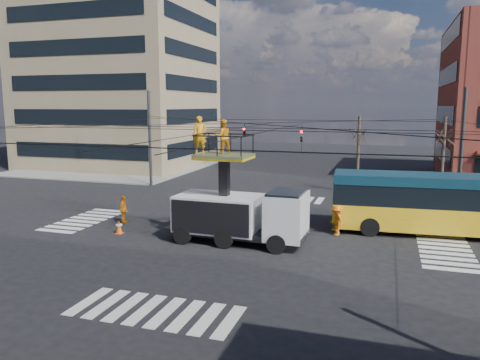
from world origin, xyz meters
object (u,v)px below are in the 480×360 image
traffic_cone (119,227)px  flagger (337,221)px  city_bus (460,204)px  worker_ground (124,209)px  utility_truck (239,202)px

traffic_cone → flagger: bearing=15.8°
city_bus → worker_ground: city_bus is taller
utility_truck → worker_ground: utility_truck is taller
city_bus → worker_ground: bearing=-174.7°
utility_truck → city_bus: size_ratio=0.53×
worker_ground → traffic_cone: bearing=-166.1°
utility_truck → worker_ground: 7.93m
flagger → city_bus: bearing=69.6°
utility_truck → flagger: (4.50, 2.77, -1.25)m
city_bus → flagger: city_bus is taller
city_bus → flagger: bearing=-166.9°
utility_truck → worker_ground: (-7.65, 1.69, -1.24)m
utility_truck → flagger: utility_truck is taller
worker_ground → city_bus: bearing=-92.1°
utility_truck → flagger: size_ratio=4.41×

